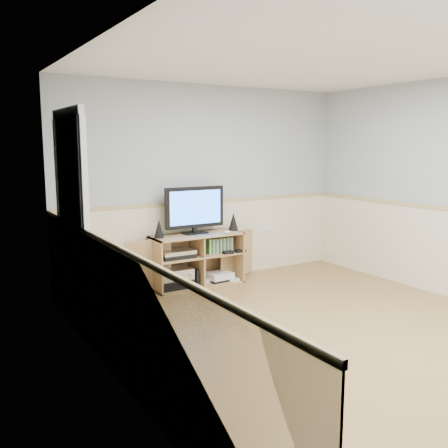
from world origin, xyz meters
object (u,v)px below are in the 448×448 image
Objects in this scene: media_cabinet at (195,259)px; game_consoles at (218,277)px; keyboard at (210,235)px; monitor at (195,209)px.

media_cabinet reaches higher than game_consoles.
keyboard is at bearing -146.69° from game_consoles.
monitor reaches higher than keyboard.
monitor reaches higher than media_cabinet.
media_cabinet is 0.40m from game_consoles.
keyboard reaches higher than game_consoles.
monitor reaches higher than game_consoles.
keyboard is (0.10, -0.19, 0.32)m from media_cabinet.
monitor is 0.38m from keyboard.
keyboard is at bearing -61.09° from monitor.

